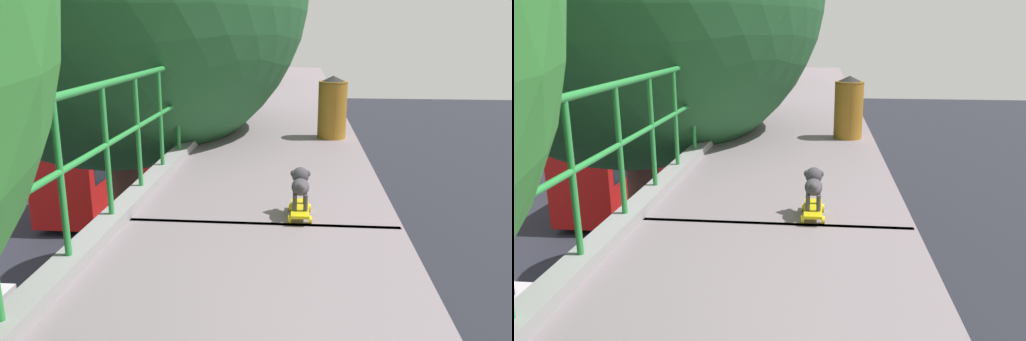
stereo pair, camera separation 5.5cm
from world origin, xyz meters
TOP-DOWN VIEW (x-y plane):
  - overpass_deck at (0.91, 0.00)m, footprint 2.41×39.99m
  - green_railing at (-0.25, -0.00)m, footprint 0.20×37.99m
  - city_bus at (-7.99, 21.22)m, footprint 2.74×11.83m
  - roadside_tree_far at (-1.75, 12.77)m, footprint 3.83×3.83m
  - roadside_tree_farthest at (-1.91, 22.91)m, footprint 4.51×4.51m
  - toy_skateboard at (1.27, 1.50)m, footprint 0.20×0.46m
  - small_dog at (1.27, 1.54)m, footprint 0.17×0.38m
  - litter_bin at (1.73, 4.87)m, footprint 0.43×0.43m

SIDE VIEW (x-z plane):
  - city_bus at x=-7.99m, z-range 0.22..3.61m
  - overpass_deck at x=0.91m, z-range 6.05..6.40m
  - toy_skateboard at x=1.27m, z-range 6.42..6.51m
  - roadside_tree_farthest at x=-1.91m, z-range 2.26..10.92m
  - green_railing at x=-0.25m, z-range 6.08..7.25m
  - small_dog at x=1.27m, z-range 6.52..6.84m
  - litter_bin at x=1.73m, z-range 6.41..7.32m
  - roadside_tree_far at x=-1.75m, z-range 2.89..11.59m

